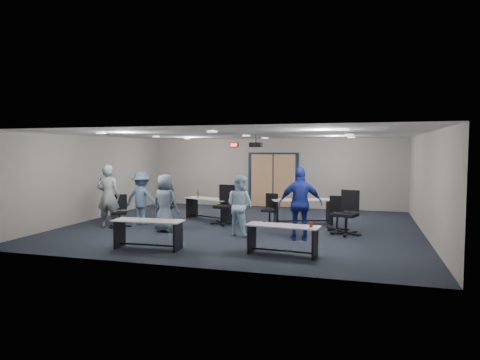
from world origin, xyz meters
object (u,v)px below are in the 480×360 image
(person_gray, at_px, (108,196))
(chair_back_b, at_px, (224,205))
(chair_back_a, at_px, (165,206))
(chair_loose_right, at_px, (346,213))
(table_back_right, at_px, (303,207))
(person_navy, at_px, (301,204))
(person_plaid, at_px, (165,203))
(person_back, at_px, (142,198))
(table_front_right, at_px, (283,234))
(table_back_left, at_px, (208,205))
(chair_loose_left, at_px, (119,211))
(person_lightblue, at_px, (240,205))
(chair_back_d, at_px, (337,213))
(table_front_left, at_px, (148,229))
(chair_back_c, at_px, (270,209))

(person_gray, bearing_deg, chair_back_b, -166.79)
(chair_back_a, distance_m, chair_loose_right, 5.40)
(table_back_right, height_order, person_navy, person_navy)
(chair_loose_right, bearing_deg, person_plaid, -148.49)
(person_plaid, bearing_deg, person_back, -26.16)
(table_front_right, bearing_deg, person_back, 158.04)
(table_back_left, distance_m, chair_loose_left, 2.86)
(person_lightblue, bearing_deg, chair_back_a, 1.38)
(chair_loose_left, xyz_separation_m, chair_loose_right, (6.35, 0.72, 0.12))
(chair_loose_right, relative_size, person_lightblue, 0.74)
(chair_back_b, height_order, person_gray, person_gray)
(chair_back_b, height_order, chair_back_d, chair_back_b)
(chair_loose_right, bearing_deg, table_front_right, -94.26)
(table_front_left, height_order, chair_back_d, chair_back_d)
(person_navy, bearing_deg, table_front_left, 18.72)
(person_gray, distance_m, person_plaid, 1.86)
(chair_back_a, distance_m, chair_loose_left, 1.36)
(chair_loose_right, xyz_separation_m, person_navy, (-1.07, -0.97, 0.33))
(chair_back_a, distance_m, person_lightblue, 2.92)
(person_gray, bearing_deg, table_back_right, -169.90)
(person_navy, xyz_separation_m, person_back, (-4.88, 0.83, -0.12))
(person_lightblue, bearing_deg, table_back_left, -29.17)
(person_gray, bearing_deg, chair_back_a, -152.07)
(chair_loose_right, height_order, person_plaid, person_plaid)
(table_front_right, relative_size, person_navy, 0.89)
(chair_loose_left, relative_size, person_gray, 0.52)
(chair_loose_left, height_order, person_navy, person_navy)
(chair_back_d, bearing_deg, person_lightblue, -158.23)
(chair_back_b, height_order, person_back, person_back)
(table_back_left, distance_m, person_gray, 3.17)
(table_back_right, relative_size, person_gray, 1.07)
(table_back_left, distance_m, person_lightblue, 2.78)
(table_front_right, xyz_separation_m, chair_loose_right, (1.21, 2.58, 0.15))
(table_front_right, bearing_deg, person_lightblue, 135.25)
(chair_loose_left, xyz_separation_m, person_plaid, (1.55, -0.19, 0.32))
(chair_loose_right, bearing_deg, person_navy, -117.00)
(person_lightblue, bearing_deg, person_navy, -162.42)
(chair_loose_right, bearing_deg, chair_back_a, -161.84)
(person_plaid, bearing_deg, table_front_right, 162.39)
(table_back_left, distance_m, chair_loose_right, 4.60)
(chair_back_b, xyz_separation_m, chair_loose_left, (-2.74, -1.35, -0.12))
(person_lightblue, relative_size, person_back, 1.00)
(chair_loose_left, relative_size, person_lightblue, 0.59)
(chair_back_a, xyz_separation_m, person_lightblue, (2.71, -1.07, 0.26))
(table_back_left, xyz_separation_m, chair_back_d, (4.12, -0.75, 0.00))
(table_front_left, height_order, chair_back_c, chair_back_c)
(table_back_left, xyz_separation_m, chair_back_b, (0.77, -0.73, 0.12))
(table_front_left, height_order, person_lightblue, person_lightblue)
(person_lightblue, bearing_deg, table_back_right, -98.93)
(chair_back_a, bearing_deg, person_plaid, -73.89)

